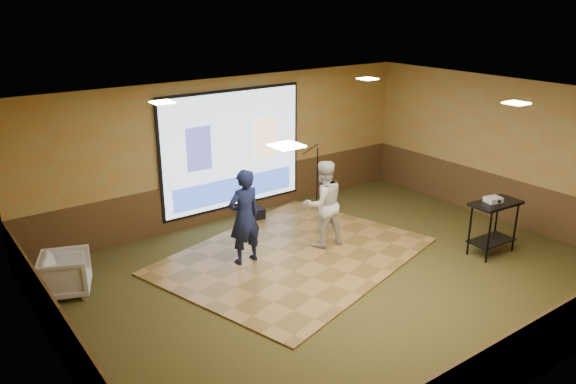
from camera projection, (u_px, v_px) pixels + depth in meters
ground at (339, 277)px, 9.58m from camera, size 9.00×9.00×0.00m
room_shell at (343, 159)px, 8.89m from camera, size 9.04×7.04×3.02m
wainscot_back at (233, 195)px, 12.07m from camera, size 9.00×0.04×0.95m
wainscot_front at (530, 352)px, 6.77m from camera, size 9.00×0.04×0.95m
wainscot_left at (67, 344)px, 6.93m from camera, size 0.04×7.00×0.95m
wainscot_right at (499, 198)px, 11.92m from camera, size 0.04×7.00×0.95m
projector_screen at (233, 151)px, 11.71m from camera, size 3.32×0.06×2.52m
downlight_nw at (162, 102)px, 8.74m from camera, size 0.32×0.32×0.02m
downlight_ne at (368, 79)px, 11.19m from camera, size 0.32×0.32×0.02m
downlight_sw at (287, 146)px, 6.23m from camera, size 0.32×0.32×0.02m
downlight_se at (516, 103)px, 8.68m from camera, size 0.32×0.32×0.02m
dance_floor at (294, 256)px, 10.33m from camera, size 5.40×4.64×0.03m
player_left at (244, 217)px, 9.78m from camera, size 0.64×0.43×1.72m
player_right at (323, 204)px, 10.48m from camera, size 0.91×0.76×1.67m
av_table at (494, 217)px, 10.24m from camera, size 0.96×0.51×1.01m
projector at (493, 200)px, 10.13m from camera, size 0.32×0.29×0.09m
mic_stand at (315, 187)px, 12.53m from camera, size 0.59×0.24×1.51m
banquet_chair at (66, 274)px, 8.95m from camera, size 0.97×0.96×0.69m
duffel_bag at (254, 215)px, 11.96m from camera, size 0.43×0.31×0.25m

